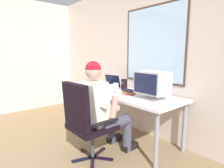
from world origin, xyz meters
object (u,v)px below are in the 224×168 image
person_seated (102,107)px  desk_speaker (124,84)px  office_chair (84,118)px  book_stack (129,92)px  wine_glass (116,86)px  desk (126,97)px  crt_monitor (152,83)px  laptop (110,84)px

person_seated → desk_speaker: bearing=115.6°
office_chair → person_seated: person_seated is taller
book_stack → office_chair: bearing=-86.0°
wine_glass → desk: bearing=63.6°
crt_monitor → desk_speaker: bearing=166.5°
office_chair → crt_monitor: bearing=67.1°
person_seated → laptop: (-0.64, 0.66, 0.14)m
person_seated → crt_monitor: bearing=58.0°
crt_monitor → wine_glass: 0.60m
desk → crt_monitor: 0.58m
wine_glass → desk_speaker: desk_speaker is taller
wine_glass → crt_monitor: bearing=12.8°
desk_speaker → crt_monitor: bearing=-13.5°
desk → office_chair: bearing=-79.3°
wine_glass → desk_speaker: bearing=112.9°
desk → crt_monitor: (0.50, -0.01, 0.28)m
office_chair → wine_glass: office_chair is taller
office_chair → desk_speaker: office_chair is taller
wine_glass → book_stack: (0.17, 0.11, -0.08)m
desk → person_seated: (0.15, -0.57, -0.02)m
laptop → wine_glass: laptop is taller
crt_monitor → laptop: 1.01m
crt_monitor → book_stack: bearing=-177.1°
desk_speaker → book_stack: (0.30, -0.19, -0.05)m
desk → crt_monitor: bearing=-1.2°
wine_glass → person_seated: bearing=-62.6°
person_seated → wine_glass: (-0.22, 0.43, 0.19)m
office_chair → desk: bearing=100.7°
office_chair → wine_glass: (-0.23, 0.69, 0.28)m
crt_monitor → office_chair: bearing=-112.9°
person_seated → wine_glass: person_seated is taller
person_seated → crt_monitor: 0.73m
office_chair → book_stack: office_chair is taller
desk → book_stack: book_stack is taller
person_seated → laptop: 0.93m
desk → crt_monitor: size_ratio=4.21×
desk → laptop: bearing=169.6°
person_seated → book_stack: 0.56m
desk → wine_glass: (-0.07, -0.14, 0.18)m
office_chair → wine_glass: 0.78m
laptop → office_chair: bearing=-55.0°
crt_monitor → desk_speaker: size_ratio=2.34×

